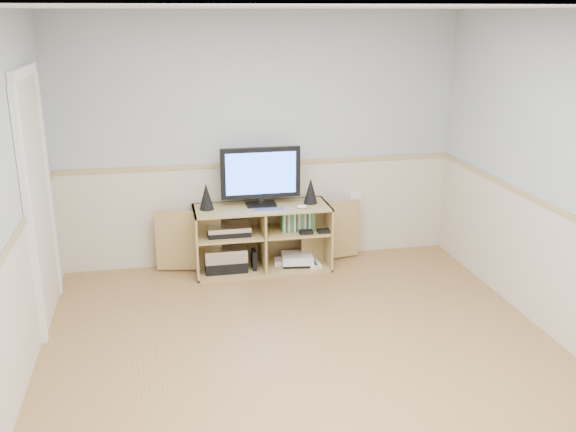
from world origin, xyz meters
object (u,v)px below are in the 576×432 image
at_px(media_cabinet, 261,235).
at_px(game_consoles, 296,260).
at_px(monitor, 261,174).
at_px(keyboard, 269,210).

bearing_deg(media_cabinet, game_consoles, -11.60).
bearing_deg(game_consoles, monitor, 169.98).
bearing_deg(game_consoles, media_cabinet, 168.40).
relative_size(media_cabinet, keyboard, 7.03).
bearing_deg(media_cabinet, monitor, -90.00).
height_order(monitor, keyboard, monitor).
relative_size(keyboard, game_consoles, 0.65).
distance_m(media_cabinet, monitor, 0.63).
height_order(monitor, game_consoles, monitor).
distance_m(media_cabinet, game_consoles, 0.44).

